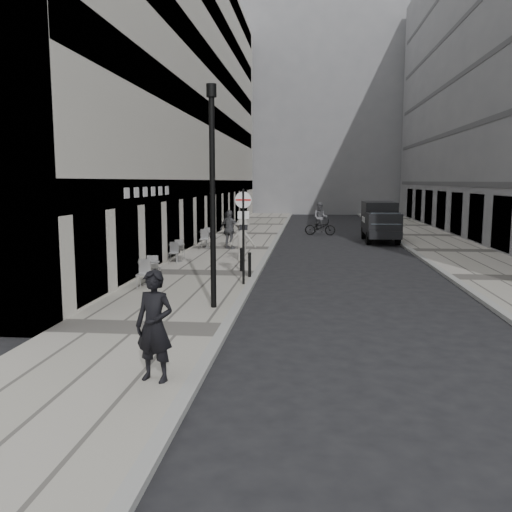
{
  "coord_description": "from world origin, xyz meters",
  "views": [
    {
      "loc": [
        1.94,
        -9.2,
        3.49
      ],
      "look_at": [
        0.45,
        5.77,
        1.4
      ],
      "focal_mm": 38.0,
      "sensor_mm": 36.0,
      "label": 1
    }
  ],
  "objects_px": {
    "lamppost": "(212,186)",
    "cyclist": "(320,222)",
    "walking_man": "(154,326)",
    "sign_post": "(243,223)",
    "panel_van": "(380,219)"
  },
  "relations": [
    {
      "from": "lamppost",
      "to": "cyclist",
      "type": "distance_m",
      "value": 21.6
    },
    {
      "from": "lamppost",
      "to": "cyclist",
      "type": "height_order",
      "value": "lamppost"
    },
    {
      "from": "lamppost",
      "to": "panel_van",
      "type": "bearing_deg",
      "value": 69.66
    },
    {
      "from": "walking_man",
      "to": "cyclist",
      "type": "distance_m",
      "value": 26.84
    },
    {
      "from": "walking_man",
      "to": "sign_post",
      "type": "height_order",
      "value": "sign_post"
    },
    {
      "from": "walking_man",
      "to": "cyclist",
      "type": "height_order",
      "value": "cyclist"
    },
    {
      "from": "panel_van",
      "to": "cyclist",
      "type": "bearing_deg",
      "value": 135.07
    },
    {
      "from": "lamppost",
      "to": "cyclist",
      "type": "bearing_deg",
      "value": 81.34
    },
    {
      "from": "sign_post",
      "to": "cyclist",
      "type": "xyz_separation_m",
      "value": [
        2.83,
        17.87,
        -1.3
      ]
    },
    {
      "from": "walking_man",
      "to": "lamppost",
      "type": "distance_m",
      "value": 5.89
    },
    {
      "from": "walking_man",
      "to": "panel_van",
      "type": "xyz_separation_m",
      "value": [
        6.64,
        23.23,
        0.22
      ]
    },
    {
      "from": "sign_post",
      "to": "lamppost",
      "type": "distance_m",
      "value": 3.58
    },
    {
      "from": "walking_man",
      "to": "panel_van",
      "type": "distance_m",
      "value": 24.16
    },
    {
      "from": "cyclist",
      "to": "lamppost",
      "type": "bearing_deg",
      "value": -93.69
    },
    {
      "from": "sign_post",
      "to": "lamppost",
      "type": "height_order",
      "value": "lamppost"
    }
  ]
}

